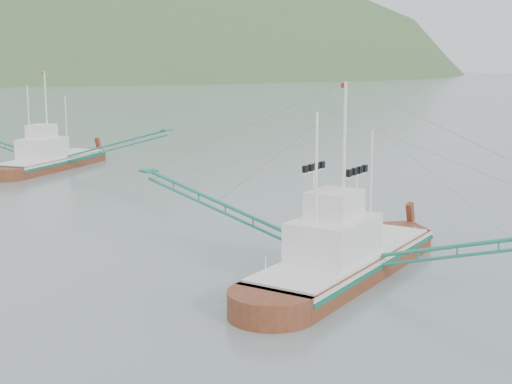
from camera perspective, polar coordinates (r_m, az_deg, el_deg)
ground at (r=34.34m, az=6.49°, el=-6.64°), size 1200.00×1200.00×0.00m
main_boat at (r=33.76m, az=7.16°, el=-3.58°), size 13.90×23.73×9.86m
bg_boat_far at (r=70.45m, az=-16.12°, el=3.48°), size 16.49×22.41×9.89m
headland_right at (r=523.95m, az=-9.86°, el=9.09°), size 684.00×432.00×306.00m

